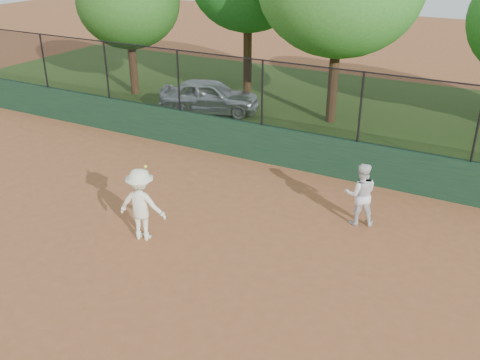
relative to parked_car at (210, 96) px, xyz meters
The scene contains 8 objects.
ground 10.49m from the parked_car, 64.71° to the right, with size 80.00×80.00×0.00m, color #9E5932.
back_wall 5.66m from the parked_car, 37.77° to the right, with size 26.00×0.20×1.20m, color #1A3923.
grass_strip 5.18m from the parked_car, 29.56° to the left, with size 36.00×12.00×0.01m, color #294916.
parked_car is the anchor object (origin of this frame).
player_second 9.76m from the parked_car, 36.75° to the right, with size 0.78×0.61×1.60m, color white.
player_main 9.61m from the parked_car, 68.09° to the right, with size 1.25×0.88×2.11m.
fence_assembly 5.85m from the parked_car, 37.95° to the right, with size 26.00×0.06×2.00m.
tree_0 5.48m from the parked_car, 169.56° to the left, with size 4.43×4.02×5.78m.
Camera 1 is at (6.26, -7.93, 6.61)m, focal length 40.00 mm.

